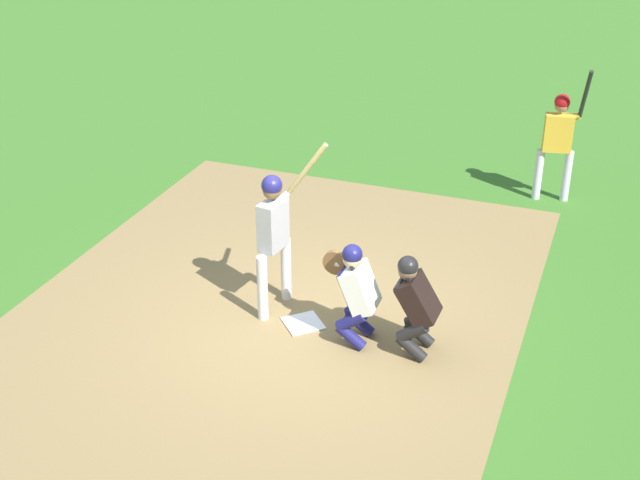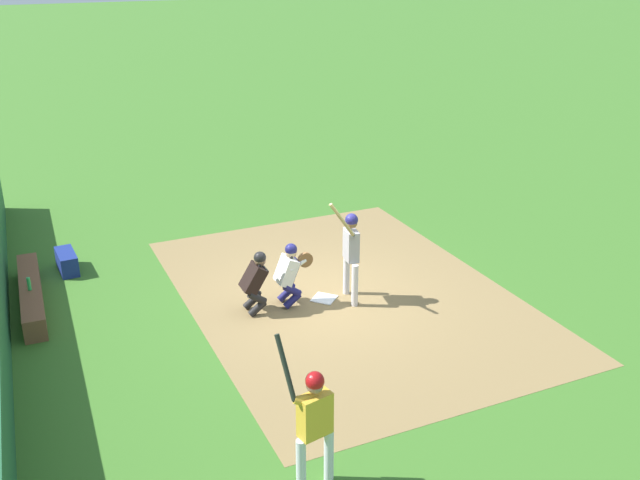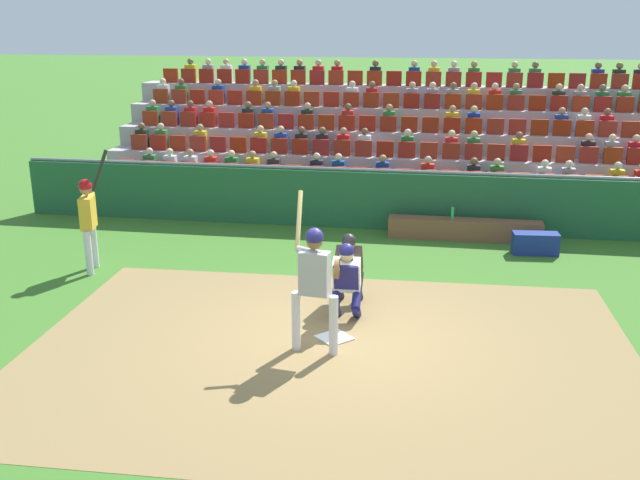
{
  "view_description": "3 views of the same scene",
  "coord_description": "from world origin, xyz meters",
  "px_view_note": "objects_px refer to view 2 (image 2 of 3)",
  "views": [
    {
      "loc": [
        -8.22,
        -3.61,
        5.84
      ],
      "look_at": [
        0.37,
        -0.07,
        1.01
      ],
      "focal_mm": 48.49,
      "sensor_mm": 36.0,
      "label": 1
    },
    {
      "loc": [
        11.91,
        -5.06,
        6.65
      ],
      "look_at": [
        -0.12,
        -0.04,
        1.24
      ],
      "focal_mm": 40.63,
      "sensor_mm": 36.0,
      "label": 2
    },
    {
      "loc": [
        -1.4,
        9.62,
        4.53
      ],
      "look_at": [
        0.41,
        -1.14,
        1.16
      ],
      "focal_mm": 40.3,
      "sensor_mm": 36.0,
      "label": 3
    }
  ],
  "objects_px": {
    "batter_at_plate": "(351,247)",
    "equipment_duffel_bag": "(67,262)",
    "home_plate_marker": "(324,298)",
    "dugout_bench": "(31,294)",
    "catcher_crouching": "(290,271)",
    "water_bottle_on_bench": "(29,284)",
    "home_plate_umpire": "(256,279)",
    "on_deck_batter": "(314,418)"
  },
  "relations": [
    {
      "from": "home_plate_marker",
      "to": "home_plate_umpire",
      "type": "relative_size",
      "value": 0.35
    },
    {
      "from": "home_plate_marker",
      "to": "batter_at_plate",
      "type": "height_order",
      "value": "batter_at_plate"
    },
    {
      "from": "batter_at_plate",
      "to": "catcher_crouching",
      "type": "relative_size",
      "value": 1.71
    },
    {
      "from": "water_bottle_on_bench",
      "to": "home_plate_marker",
      "type": "bearing_deg",
      "value": 72.14
    },
    {
      "from": "home_plate_umpire",
      "to": "on_deck_batter",
      "type": "bearing_deg",
      "value": -9.35
    },
    {
      "from": "dugout_bench",
      "to": "on_deck_batter",
      "type": "relative_size",
      "value": 1.45
    },
    {
      "from": "home_plate_marker",
      "to": "catcher_crouching",
      "type": "bearing_deg",
      "value": -95.94
    },
    {
      "from": "batter_at_plate",
      "to": "equipment_duffel_bag",
      "type": "bearing_deg",
      "value": -125.36
    },
    {
      "from": "batter_at_plate",
      "to": "water_bottle_on_bench",
      "type": "xyz_separation_m",
      "value": [
        -1.96,
        -5.88,
        -0.57
      ]
    },
    {
      "from": "dugout_bench",
      "to": "batter_at_plate",
      "type": "bearing_deg",
      "value": 69.19
    },
    {
      "from": "batter_at_plate",
      "to": "equipment_duffel_bag",
      "type": "relative_size",
      "value": 2.47
    },
    {
      "from": "dugout_bench",
      "to": "water_bottle_on_bench",
      "type": "relative_size",
      "value": 12.37
    },
    {
      "from": "home_plate_marker",
      "to": "catcher_crouching",
      "type": "relative_size",
      "value": 0.34
    },
    {
      "from": "home_plate_marker",
      "to": "equipment_duffel_bag",
      "type": "xyz_separation_m",
      "value": [
        -3.39,
        -4.62,
        0.2
      ]
    },
    {
      "from": "catcher_crouching",
      "to": "on_deck_batter",
      "type": "relative_size",
      "value": 0.58
    },
    {
      "from": "batter_at_plate",
      "to": "catcher_crouching",
      "type": "bearing_deg",
      "value": -104.14
    },
    {
      "from": "on_deck_batter",
      "to": "dugout_bench",
      "type": "bearing_deg",
      "value": -155.28
    },
    {
      "from": "home_plate_marker",
      "to": "water_bottle_on_bench",
      "type": "relative_size",
      "value": 1.68
    },
    {
      "from": "home_plate_umpire",
      "to": "on_deck_batter",
      "type": "relative_size",
      "value": 0.56
    },
    {
      "from": "home_plate_marker",
      "to": "water_bottle_on_bench",
      "type": "height_order",
      "value": "water_bottle_on_bench"
    },
    {
      "from": "home_plate_umpire",
      "to": "on_deck_batter",
      "type": "height_order",
      "value": "on_deck_batter"
    },
    {
      "from": "home_plate_umpire",
      "to": "equipment_duffel_bag",
      "type": "bearing_deg",
      "value": -136.27
    },
    {
      "from": "catcher_crouching",
      "to": "home_plate_marker",
      "type": "bearing_deg",
      "value": 84.06
    },
    {
      "from": "dugout_bench",
      "to": "home_plate_marker",
      "type": "bearing_deg",
      "value": 69.6
    },
    {
      "from": "equipment_duffel_bag",
      "to": "on_deck_batter",
      "type": "distance_m",
      "value": 8.68
    },
    {
      "from": "home_plate_marker",
      "to": "home_plate_umpire",
      "type": "distance_m",
      "value": 1.56
    },
    {
      "from": "catcher_crouching",
      "to": "dugout_bench",
      "type": "distance_m",
      "value": 5.11
    },
    {
      "from": "home_plate_marker",
      "to": "water_bottle_on_bench",
      "type": "bearing_deg",
      "value": -107.86
    },
    {
      "from": "home_plate_marker",
      "to": "dugout_bench",
      "type": "distance_m",
      "value": 5.77
    },
    {
      "from": "water_bottle_on_bench",
      "to": "equipment_duffel_bag",
      "type": "xyz_separation_m",
      "value": [
        -1.65,
        0.78,
        -0.35
      ]
    },
    {
      "from": "home_plate_umpire",
      "to": "on_deck_batter",
      "type": "distance_m",
      "value": 5.02
    },
    {
      "from": "catcher_crouching",
      "to": "water_bottle_on_bench",
      "type": "xyz_separation_m",
      "value": [
        -1.67,
        -4.71,
        -0.15
      ]
    },
    {
      "from": "batter_at_plate",
      "to": "water_bottle_on_bench",
      "type": "relative_size",
      "value": 8.47
    },
    {
      "from": "catcher_crouching",
      "to": "dugout_bench",
      "type": "height_order",
      "value": "catcher_crouching"
    },
    {
      "from": "equipment_duffel_bag",
      "to": "water_bottle_on_bench",
      "type": "bearing_deg",
      "value": -30.24
    },
    {
      "from": "on_deck_batter",
      "to": "water_bottle_on_bench",
      "type": "bearing_deg",
      "value": -154.39
    },
    {
      "from": "batter_at_plate",
      "to": "equipment_duffel_bag",
      "type": "height_order",
      "value": "batter_at_plate"
    },
    {
      "from": "home_plate_umpire",
      "to": "dugout_bench",
      "type": "distance_m",
      "value": 4.48
    },
    {
      "from": "home_plate_umpire",
      "to": "on_deck_batter",
      "type": "xyz_separation_m",
      "value": [
        4.94,
        -0.81,
        0.41
      ]
    },
    {
      "from": "home_plate_umpire",
      "to": "home_plate_marker",
      "type": "bearing_deg",
      "value": 88.71
    },
    {
      "from": "home_plate_marker",
      "to": "dugout_bench",
      "type": "bearing_deg",
      "value": -110.4
    },
    {
      "from": "equipment_duffel_bag",
      "to": "on_deck_batter",
      "type": "height_order",
      "value": "on_deck_batter"
    }
  ]
}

